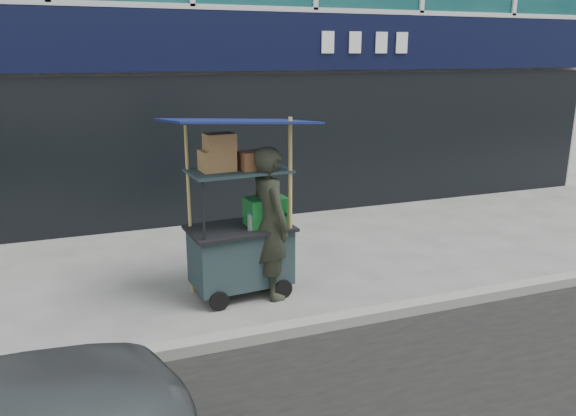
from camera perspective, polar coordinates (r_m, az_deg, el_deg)
name	(u,v)px	position (r m, az deg, el deg)	size (l,w,h in m)	color
ground	(282,326)	(5.92, -0.66, -11.94)	(80.00, 80.00, 0.00)	#60605C
curb	(288,330)	(5.72, 0.04, -12.27)	(80.00, 0.18, 0.12)	gray
vendor_cart	(242,233)	(6.44, -4.75, -2.56)	(1.64, 1.22, 2.10)	#1C2E30
vendor_man	(270,223)	(6.33, -1.84, -1.54)	(0.64, 0.42, 1.75)	#262A1F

